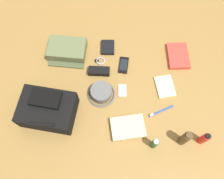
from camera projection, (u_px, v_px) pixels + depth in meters
name	position (u px, v px, depth m)	size (l,w,h in m)	color
ground_plane	(112.00, 93.00, 1.55)	(2.64, 2.02, 0.02)	olive
backpack	(48.00, 109.00, 1.41)	(0.34, 0.27, 0.17)	black
toiletry_pouch	(67.00, 50.00, 1.62)	(0.26, 0.22, 0.07)	#56603D
bucket_hat	(101.00, 93.00, 1.50)	(0.18, 0.18, 0.07)	#575757
sunscreen_spray	(204.00, 139.00, 1.35)	(0.04, 0.04, 0.14)	red
cologne_bottle	(185.00, 138.00, 1.34)	(0.05, 0.05, 0.17)	#473319
shampoo_bottle	(154.00, 144.00, 1.35)	(0.04, 0.04, 0.13)	#19471E
paperback_novel	(178.00, 56.00, 1.63)	(0.15, 0.21, 0.03)	red
cell_phone	(124.00, 65.00, 1.60)	(0.07, 0.13, 0.01)	black
media_player	(122.00, 91.00, 1.53)	(0.06, 0.09, 0.01)	#B7B7BC
wristwatch	(100.00, 61.00, 1.62)	(0.07, 0.06, 0.01)	#99999E
toothbrush	(160.00, 112.00, 1.48)	(0.16, 0.08, 0.02)	blue
wallet	(108.00, 47.00, 1.65)	(0.09, 0.11, 0.02)	black
notepad	(165.00, 87.00, 1.54)	(0.11, 0.15, 0.02)	beige
folded_towel	(128.00, 128.00, 1.43)	(0.20, 0.14, 0.04)	#C6B289
sunglasses_case	(99.00, 71.00, 1.57)	(0.14, 0.06, 0.04)	black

